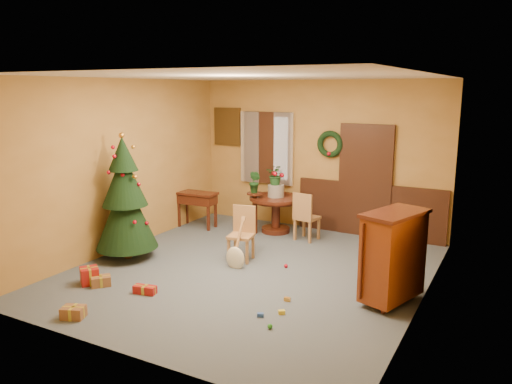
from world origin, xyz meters
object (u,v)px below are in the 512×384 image
Objects in this scene: chair_near at (242,231)px; sideboard at (393,254)px; christmas_tree at (125,200)px; dining_table at (276,207)px; writing_desk at (197,201)px.

chair_near is 2.60m from sideboard.
christmas_tree is at bearing -153.48° from chair_near.
dining_table is 2.95m from christmas_tree.
writing_desk is 0.68× the size of sideboard.
christmas_tree is (-1.48, -2.51, 0.49)m from dining_table.
writing_desk is at bearing -164.81° from dining_table.
christmas_tree is 2.13m from writing_desk.
dining_table is 0.84× the size of sideboard.
dining_table is 1.16× the size of chair_near.
sideboard is at bearing -38.74° from dining_table.
writing_desk is (-0.07, 2.09, -0.44)m from christmas_tree.
sideboard reaches higher than dining_table.
christmas_tree is at bearing -120.50° from dining_table.
chair_near is 1.06× the size of writing_desk.
dining_table is at bearing 59.50° from christmas_tree.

